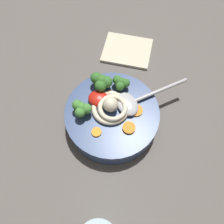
% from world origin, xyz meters
% --- Properties ---
extents(table_slab, '(1.24, 1.24, 0.03)m').
position_xyz_m(table_slab, '(0.00, 0.00, 0.01)').
color(table_slab, '#5B5651').
rests_on(table_slab, ground).
extents(soup_bowl, '(0.21, 0.21, 0.05)m').
position_xyz_m(soup_bowl, '(0.03, -0.01, 0.05)').
color(soup_bowl, '#334775').
rests_on(soup_bowl, table_slab).
extents(noodle_pile, '(0.09, 0.09, 0.04)m').
position_xyz_m(noodle_pile, '(0.03, -0.01, 0.09)').
color(noodle_pile, beige).
rests_on(noodle_pile, soup_bowl).
extents(soup_spoon, '(0.16, 0.13, 0.02)m').
position_xyz_m(soup_spoon, '(0.08, 0.02, 0.08)').
color(soup_spoon, '#B7B7BC').
rests_on(soup_spoon, soup_bowl).
extents(chili_sauce_dollop, '(0.04, 0.04, 0.02)m').
position_xyz_m(chili_sauce_dollop, '(0.00, 0.01, 0.09)').
color(chili_sauce_dollop, red).
rests_on(chili_sauce_dollop, soup_bowl).
extents(broccoli_floret_near_spoon, '(0.04, 0.03, 0.03)m').
position_xyz_m(broccoli_floret_near_spoon, '(0.04, 0.05, 0.10)').
color(broccoli_floret_near_spoon, '#7A9E60').
rests_on(broccoli_floret_near_spoon, soup_bowl).
extents(broccoli_floret_right, '(0.04, 0.04, 0.03)m').
position_xyz_m(broccoli_floret_right, '(-0.03, -0.03, 0.10)').
color(broccoli_floret_right, '#7A9E60').
rests_on(broccoli_floret_right, soup_bowl).
extents(broccoli_floret_beside_chili, '(0.05, 0.04, 0.04)m').
position_xyz_m(broccoli_floret_beside_chili, '(-0.00, 0.04, 0.10)').
color(broccoli_floret_beside_chili, '#7A9E60').
rests_on(broccoli_floret_beside_chili, soup_bowl).
extents(carrot_slice_rear, '(0.02, 0.02, 0.00)m').
position_xyz_m(carrot_slice_rear, '(0.01, -0.07, 0.08)').
color(carrot_slice_rear, orange).
rests_on(carrot_slice_rear, soup_bowl).
extents(carrot_slice_left, '(0.03, 0.03, 0.01)m').
position_xyz_m(carrot_slice_left, '(0.08, -0.04, 0.08)').
color(carrot_slice_left, orange).
rests_on(carrot_slice_left, soup_bowl).
extents(carrot_slice_beside_noodles, '(0.02, 0.02, 0.01)m').
position_xyz_m(carrot_slice_beside_noodles, '(0.02, 0.03, 0.08)').
color(carrot_slice_beside_noodles, orange).
rests_on(carrot_slice_beside_noodles, soup_bowl).
extents(carrot_slice_extra_b, '(0.03, 0.03, 0.00)m').
position_xyz_m(carrot_slice_extra_b, '(0.09, 0.00, 0.08)').
color(carrot_slice_extra_b, orange).
rests_on(carrot_slice_extra_b, soup_bowl).
extents(folded_napkin, '(0.13, 0.10, 0.01)m').
position_xyz_m(folded_napkin, '(0.03, 0.20, 0.03)').
color(folded_napkin, beige).
rests_on(folded_napkin, table_slab).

